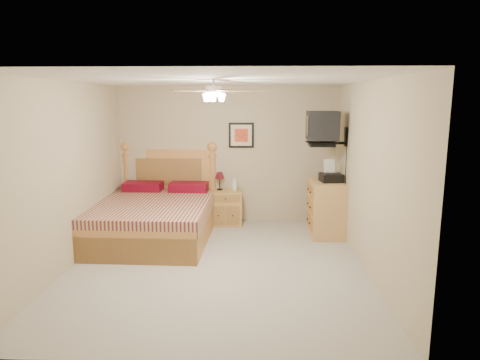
# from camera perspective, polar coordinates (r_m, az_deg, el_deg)

# --- Properties ---
(floor) EXTENTS (4.50, 4.50, 0.00)m
(floor) POSITION_cam_1_polar(r_m,az_deg,el_deg) (6.04, -3.10, -11.26)
(floor) COLOR #A19C92
(floor) RESTS_ON ground
(ceiling) EXTENTS (4.00, 4.50, 0.04)m
(ceiling) POSITION_cam_1_polar(r_m,az_deg,el_deg) (5.62, -3.36, 13.14)
(ceiling) COLOR white
(ceiling) RESTS_ON ground
(wall_back) EXTENTS (4.00, 0.04, 2.50)m
(wall_back) POSITION_cam_1_polar(r_m,az_deg,el_deg) (7.92, -1.78, 3.33)
(wall_back) COLOR tan
(wall_back) RESTS_ON ground
(wall_front) EXTENTS (4.00, 0.04, 2.50)m
(wall_front) POSITION_cam_1_polar(r_m,az_deg,el_deg) (3.52, -6.49, -5.92)
(wall_front) COLOR tan
(wall_front) RESTS_ON ground
(wall_left) EXTENTS (0.04, 4.50, 2.50)m
(wall_left) POSITION_cam_1_polar(r_m,az_deg,el_deg) (6.21, -21.95, 0.56)
(wall_left) COLOR tan
(wall_left) RESTS_ON ground
(wall_right) EXTENTS (0.04, 4.50, 2.50)m
(wall_right) POSITION_cam_1_polar(r_m,az_deg,el_deg) (5.87, 16.61, 0.36)
(wall_right) COLOR tan
(wall_right) RESTS_ON ground
(bed) EXTENTS (1.82, 2.36, 1.50)m
(bed) POSITION_cam_1_polar(r_m,az_deg,el_deg) (7.06, -11.43, -1.87)
(bed) COLOR #BC7D3C
(bed) RESTS_ON ground
(nightstand) EXTENTS (0.60, 0.47, 0.63)m
(nightstand) POSITION_cam_1_polar(r_m,az_deg,el_deg) (7.85, -1.93, -3.68)
(nightstand) COLOR #B88638
(nightstand) RESTS_ON ground
(table_lamp) EXTENTS (0.18, 0.18, 0.33)m
(table_lamp) POSITION_cam_1_polar(r_m,az_deg,el_deg) (7.83, -2.72, -0.13)
(table_lamp) COLOR #5C121D
(table_lamp) RESTS_ON nightstand
(lotion_bottle) EXTENTS (0.11, 0.11, 0.26)m
(lotion_bottle) POSITION_cam_1_polar(r_m,az_deg,el_deg) (7.76, -0.73, -0.48)
(lotion_bottle) COLOR silver
(lotion_bottle) RESTS_ON nightstand
(framed_picture) EXTENTS (0.46, 0.04, 0.46)m
(framed_picture) POSITION_cam_1_polar(r_m,az_deg,el_deg) (7.85, 0.17, 5.99)
(framed_picture) COLOR black
(framed_picture) RESTS_ON wall_back
(dresser) EXTENTS (0.55, 0.79, 0.93)m
(dresser) POSITION_cam_1_polar(r_m,az_deg,el_deg) (7.33, 11.47, -3.71)
(dresser) COLOR tan
(dresser) RESTS_ON ground
(fax_machine) EXTENTS (0.38, 0.40, 0.36)m
(fax_machine) POSITION_cam_1_polar(r_m,az_deg,el_deg) (7.16, 12.06, 1.18)
(fax_machine) COLOR black
(fax_machine) RESTS_ON dresser
(magazine_lower) EXTENTS (0.25, 0.31, 0.03)m
(magazine_lower) POSITION_cam_1_polar(r_m,az_deg,el_deg) (7.47, 10.79, 0.32)
(magazine_lower) COLOR beige
(magazine_lower) RESTS_ON dresser
(magazine_upper) EXTENTS (0.26, 0.29, 0.02)m
(magazine_upper) POSITION_cam_1_polar(r_m,az_deg,el_deg) (7.47, 10.75, 0.50)
(magazine_upper) COLOR tan
(magazine_upper) RESTS_ON magazine_lower
(wall_tv) EXTENTS (0.56, 0.46, 0.58)m
(wall_tv) POSITION_cam_1_polar(r_m,az_deg,el_deg) (7.05, 12.14, 6.79)
(wall_tv) COLOR black
(wall_tv) RESTS_ON wall_right
(ceiling_fan) EXTENTS (1.14, 1.14, 0.28)m
(ceiling_fan) POSITION_cam_1_polar(r_m,az_deg,el_deg) (5.41, -3.54, 11.76)
(ceiling_fan) COLOR white
(ceiling_fan) RESTS_ON ceiling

